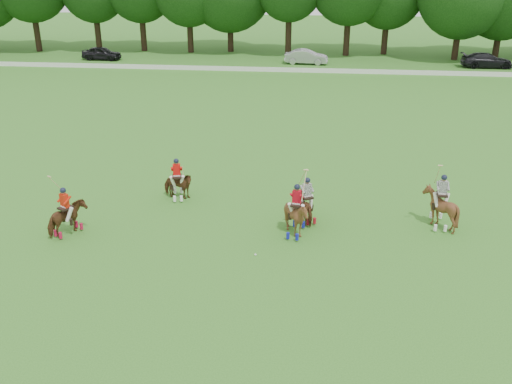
# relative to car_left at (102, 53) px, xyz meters

# --- Properties ---
(ground) EXTENTS (180.00, 180.00, 0.00)m
(ground) POSITION_rel_car_left_xyz_m (20.38, -42.50, -0.73)
(ground) COLOR #2E671D
(ground) RESTS_ON ground
(boundary_rail) EXTENTS (120.00, 0.10, 0.44)m
(boundary_rail) POSITION_rel_car_left_xyz_m (20.38, -4.50, -0.51)
(boundary_rail) COLOR white
(boundary_rail) RESTS_ON ground
(car_left) EXTENTS (4.33, 1.91, 1.45)m
(car_left) POSITION_rel_car_left_xyz_m (0.00, 0.00, 0.00)
(car_left) COLOR black
(car_left) RESTS_ON ground
(car_mid) EXTENTS (4.66, 1.86, 1.51)m
(car_mid) POSITION_rel_car_left_xyz_m (22.58, 0.00, 0.03)
(car_mid) COLOR #ADADB2
(car_mid) RESTS_ON ground
(car_right) EXTENTS (5.17, 2.18, 1.49)m
(car_right) POSITION_rel_car_left_xyz_m (41.23, 0.00, 0.02)
(car_right) COLOR black
(car_right) RESTS_ON ground
(polo_red_a) EXTENTS (1.58, 1.91, 2.74)m
(polo_red_a) POSITION_rel_car_left_xyz_m (13.31, -40.57, 0.06)
(polo_red_a) COLOR #533216
(polo_red_a) RESTS_ON ground
(polo_red_b) EXTENTS (1.59, 1.44, 2.11)m
(polo_red_b) POSITION_rel_car_left_xyz_m (17.18, -36.31, 0.01)
(polo_red_b) COLOR #533216
(polo_red_b) RESTS_ON ground
(polo_red_c) EXTENTS (1.61, 1.74, 2.91)m
(polo_red_c) POSITION_rel_car_left_xyz_m (23.17, -39.55, 0.14)
(polo_red_c) COLOR #533216
(polo_red_c) RESTS_ON ground
(polo_stripe_a) EXTENTS (1.46, 1.82, 2.68)m
(polo_stripe_a) POSITION_rel_car_left_xyz_m (23.58, -38.18, 0.03)
(polo_stripe_a) COLOR #533216
(polo_stripe_a) RESTS_ON ground
(polo_stripe_b) EXTENTS (1.49, 1.66, 3.01)m
(polo_stripe_b) POSITION_rel_car_left_xyz_m (29.49, -38.04, 0.18)
(polo_stripe_b) COLOR #533216
(polo_stripe_b) RESTS_ON ground
(polo_ball) EXTENTS (0.09, 0.09, 0.09)m
(polo_ball) POSITION_rel_car_left_xyz_m (21.62, -41.58, -0.68)
(polo_ball) COLOR white
(polo_ball) RESTS_ON ground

